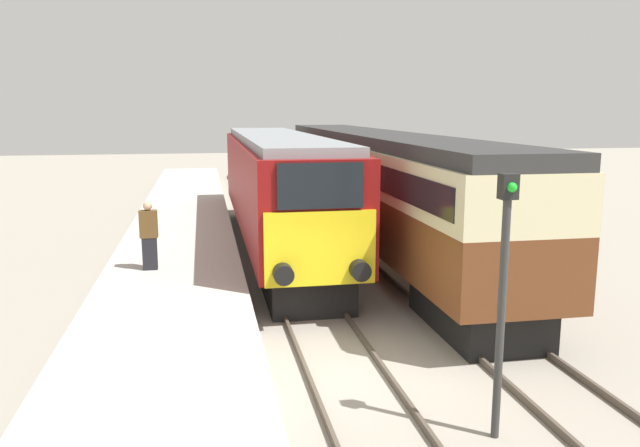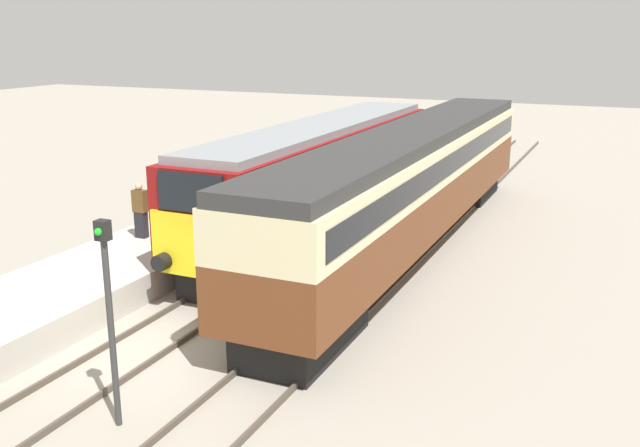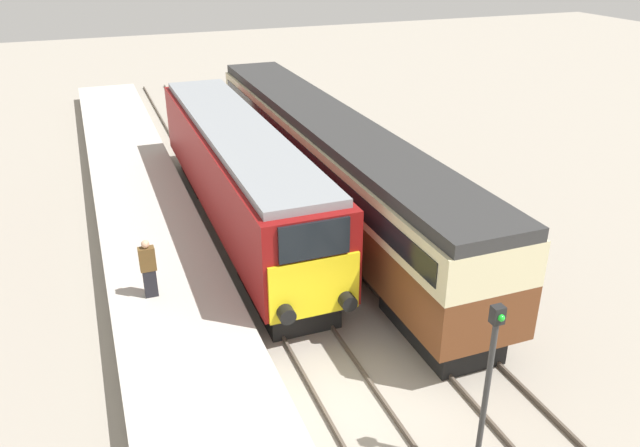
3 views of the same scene
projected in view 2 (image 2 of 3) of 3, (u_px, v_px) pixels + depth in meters
name	position (u px, v px, depth m)	size (l,w,h in m)	color
ground_plane	(138.00, 350.00, 16.37)	(120.00, 120.00, 0.00)	gray
platform_left	(207.00, 230.00, 24.60)	(3.50, 50.00, 0.82)	#B7B2A8
rails_near_track	(247.00, 280.00, 20.75)	(1.51, 60.00, 0.14)	#4C4238
rails_far_track	(355.00, 297.00, 19.40)	(1.50, 60.00, 0.14)	#4C4238
locomotive	(320.00, 174.00, 24.78)	(2.70, 16.12, 4.00)	black
passenger_carriage	(413.00, 177.00, 23.20)	(2.75, 21.11, 4.05)	black
person_on_platform	(140.00, 210.00, 22.06)	(0.44, 0.26, 1.75)	black
signal_post	(109.00, 307.00, 12.69)	(0.24, 0.28, 3.96)	#333333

